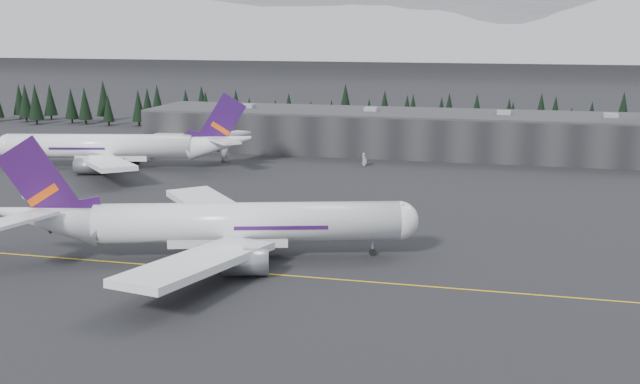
% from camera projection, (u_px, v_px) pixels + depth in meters
% --- Properties ---
extents(ground, '(1400.00, 1400.00, 0.00)m').
position_uv_depth(ground, '(290.00, 272.00, 128.56)').
color(ground, black).
rests_on(ground, ground).
extents(taxiline, '(400.00, 0.40, 0.02)m').
position_uv_depth(taxiline, '(286.00, 275.00, 126.65)').
color(taxiline, gold).
rests_on(taxiline, ground).
extents(terminal, '(160.00, 30.00, 12.60)m').
position_uv_depth(terminal, '(403.00, 132.00, 245.91)').
color(terminal, black).
rests_on(terminal, ground).
extents(treeline, '(360.00, 20.00, 15.00)m').
position_uv_depth(treeline, '(418.00, 115.00, 280.78)').
color(treeline, black).
rests_on(treeline, ground).
extents(mountain_ridge, '(4400.00, 900.00, 420.00)m').
position_uv_depth(mountain_ridge, '(496.00, 53.00, 1077.79)').
color(mountain_ridge, white).
rests_on(mountain_ridge, ground).
extents(jet_main, '(70.30, 63.68, 21.15)m').
position_uv_depth(jet_main, '(211.00, 223.00, 135.19)').
color(jet_main, silver).
rests_on(jet_main, ground).
extents(jet_parked, '(69.86, 63.81, 20.81)m').
position_uv_depth(jet_parked, '(123.00, 147.00, 219.58)').
color(jet_parked, white).
rests_on(jet_parked, ground).
extents(gse_vehicle_a, '(2.59, 4.84, 1.29)m').
position_uv_depth(gse_vehicle_a, '(225.00, 160.00, 229.98)').
color(gse_vehicle_a, silver).
rests_on(gse_vehicle_a, ground).
extents(gse_vehicle_b, '(4.10, 2.51, 1.30)m').
position_uv_depth(gse_vehicle_b, '(364.00, 164.00, 223.17)').
color(gse_vehicle_b, silver).
rests_on(gse_vehicle_b, ground).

